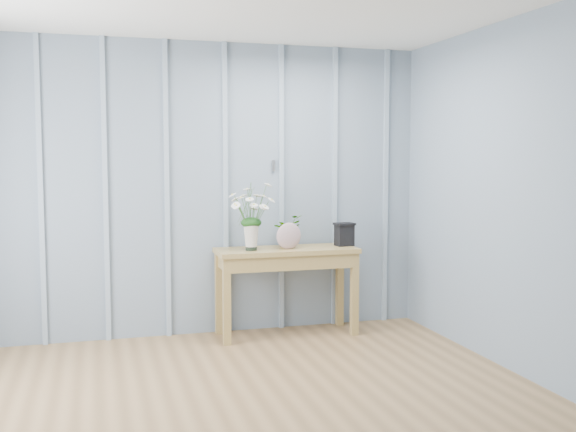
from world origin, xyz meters
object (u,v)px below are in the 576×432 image
object	(u,v)px
sideboard	(286,261)
daisy_vase	(251,205)
felt_disc_vessel	(289,236)
carved_box	(344,234)

from	to	relation	value
sideboard	daisy_vase	world-z (taller)	daisy_vase
sideboard	felt_disc_vessel	bearing A→B (deg)	-85.69
daisy_vase	felt_disc_vessel	distance (m)	0.42
felt_disc_vessel	carved_box	distance (m)	0.53
sideboard	carved_box	xyz separation A→B (m)	(0.53, 0.01, 0.22)
felt_disc_vessel	carved_box	bearing A→B (deg)	0.24
daisy_vase	carved_box	world-z (taller)	daisy_vase
felt_disc_vessel	carved_box	world-z (taller)	felt_disc_vessel
sideboard	carved_box	size ratio (longest dim) A/B	5.93
sideboard	carved_box	distance (m)	0.57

